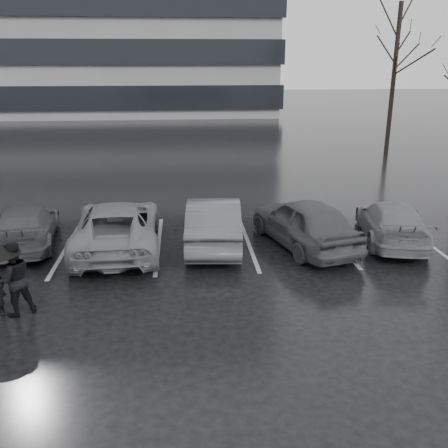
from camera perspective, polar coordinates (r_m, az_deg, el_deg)
ground at (r=13.42m, az=1.58°, el=-5.78°), size 160.00×160.00×0.00m
car_main at (r=15.35m, az=9.20°, el=0.21°), size 2.95×4.79×1.52m
car_west_a at (r=15.29m, az=-1.19°, el=0.31°), size 1.89×4.63×1.49m
car_west_b at (r=15.30m, az=-12.11°, el=-0.18°), size 2.68×5.35×1.45m
car_west_c at (r=16.43m, az=-21.74°, el=-0.19°), size 2.38×4.51×1.24m
car_east at (r=16.49m, az=18.61°, el=0.25°), size 2.60×4.60×1.26m
pedestrian_right at (r=12.05m, az=-22.93°, el=-5.81°), size 1.05×1.00×1.71m
stall_stripes at (r=15.67m, az=-2.36°, el=-2.13°), size 19.72×5.00×0.00m
tree_north at (r=31.72m, az=18.79°, el=15.26°), size 0.26×0.26×8.50m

